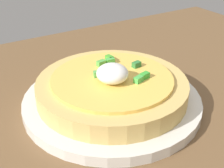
{
  "coord_description": "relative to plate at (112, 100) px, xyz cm",
  "views": [
    {
      "loc": [
        12.69,
        20.08,
        27.19
      ],
      "look_at": [
        -6.74,
        -11.62,
        6.16
      ],
      "focal_mm": 48.59,
      "sensor_mm": 36.0,
      "label": 1
    }
  ],
  "objects": [
    {
      "name": "pizza",
      "position": [
        0.01,
        0.03,
        2.33
      ],
      "size": [
        21.36,
        21.36,
        5.63
      ],
      "color": "#D7B263",
      "rests_on": "plate"
    },
    {
      "name": "plate",
      "position": [
        0.0,
        0.0,
        0.0
      ],
      "size": [
        25.49,
        25.49,
        1.49
      ],
      "primitive_type": "cylinder",
      "color": "silver",
      "rests_on": "dining_table"
    }
  ]
}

